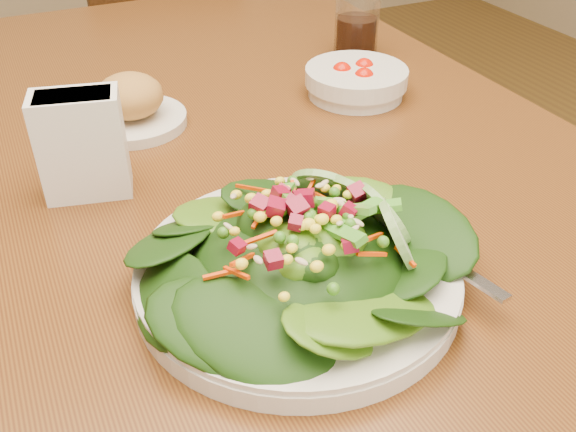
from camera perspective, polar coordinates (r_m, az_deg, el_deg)
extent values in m
cube|color=brown|center=(0.80, -4.98, 3.75)|extent=(0.90, 1.40, 0.04)
cylinder|color=#45240F|center=(1.63, 0.26, 6.07)|extent=(0.07, 0.07, 0.71)
cube|color=#45240F|center=(1.99, -11.51, 13.06)|extent=(0.41, 0.41, 0.04)
cylinder|color=#45240F|center=(2.28, -7.77, 10.23)|extent=(0.04, 0.04, 0.40)
cylinder|color=#45240F|center=(2.21, -16.52, 8.27)|extent=(0.04, 0.04, 0.40)
cylinder|color=#45240F|center=(1.98, -4.45, 6.43)|extent=(0.04, 0.04, 0.40)
cylinder|color=#45240F|center=(1.90, -14.41, 4.08)|extent=(0.04, 0.04, 0.40)
cylinder|color=beige|center=(0.59, 0.83, -5.31)|extent=(0.30, 0.30, 0.02)
ellipsoid|color=black|center=(0.57, 0.86, -2.87)|extent=(0.20, 0.20, 0.04)
cube|color=silver|center=(0.62, 12.66, -2.58)|extent=(0.05, 0.18, 0.01)
cylinder|color=beige|center=(0.89, -13.59, 8.24)|extent=(0.14, 0.14, 0.01)
ellipsoid|color=#A87E31|center=(0.88, -13.92, 10.35)|extent=(0.09, 0.09, 0.06)
cylinder|color=beige|center=(0.95, 6.06, 11.79)|extent=(0.15, 0.15, 0.04)
sphere|color=red|center=(0.97, 6.77, 12.86)|extent=(0.03, 0.03, 0.03)
sphere|color=red|center=(0.95, 4.81, 12.57)|extent=(0.03, 0.03, 0.03)
sphere|color=red|center=(0.93, 6.76, 12.02)|extent=(0.03, 0.03, 0.03)
cylinder|color=silver|center=(1.09, 6.17, 17.14)|extent=(0.07, 0.07, 0.13)
cylinder|color=black|center=(1.10, 6.06, 15.58)|extent=(0.06, 0.06, 0.06)
cube|color=white|center=(0.73, -17.83, 6.01)|extent=(0.10, 0.07, 0.12)
cube|color=white|center=(0.73, -17.95, 6.64)|extent=(0.09, 0.06, 0.10)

